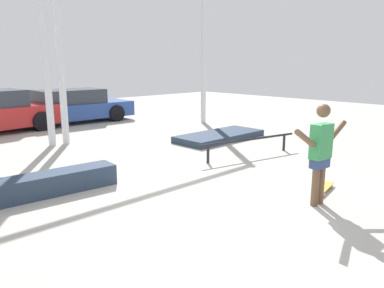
% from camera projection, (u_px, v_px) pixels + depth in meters
% --- Properties ---
extents(ground_plane, '(36.00, 36.00, 0.00)m').
position_uv_depth(ground_plane, '(223.00, 202.00, 6.45)').
color(ground_plane, '#B2ADA3').
extents(skateboarder, '(1.47, 0.22, 1.71)m').
position_uv_depth(skateboarder, '(321.00, 150.00, 6.15)').
color(skateboarder, brown).
rests_on(skateboarder, ground_plane).
extents(skateboard, '(0.84, 0.37, 0.08)m').
position_uv_depth(skateboard, '(323.00, 188.00, 7.00)').
color(skateboard, gold).
rests_on(skateboard, ground_plane).
extents(grind_box, '(2.91, 0.76, 0.39)m').
position_uv_depth(grind_box, '(37.00, 186.00, 6.68)').
color(grind_box, '#28384C').
rests_on(grind_box, ground_plane).
extents(manual_pad, '(2.98, 1.29, 0.20)m').
position_uv_depth(manual_pad, '(220.00, 136.00, 11.75)').
color(manual_pad, '#28384C').
rests_on(manual_pad, ground_plane).
extents(grind_rail, '(3.00, 0.69, 0.47)m').
position_uv_depth(grind_rail, '(249.00, 142.00, 9.51)').
color(grind_rail, black).
rests_on(grind_rail, ground_plane).
extents(canopy_support_right, '(6.00, 0.20, 5.84)m').
position_uv_depth(canopy_support_right, '(142.00, 24.00, 12.32)').
color(canopy_support_right, silver).
rests_on(canopy_support_right, ground_plane).
extents(parked_car_blue, '(4.62, 1.95, 1.33)m').
position_uv_depth(parked_car_blue, '(73.00, 107.00, 14.90)').
color(parked_car_blue, '#284793').
rests_on(parked_car_blue, ground_plane).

